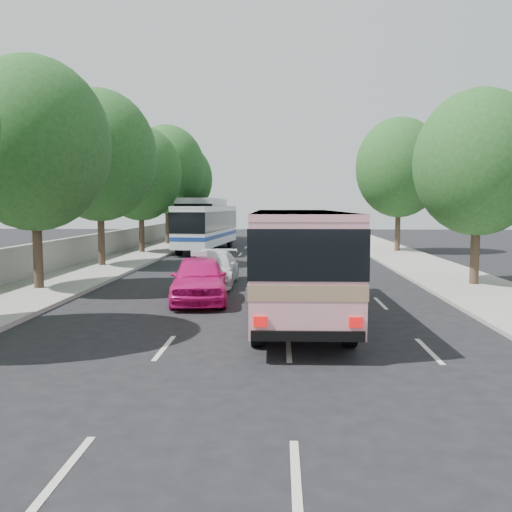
# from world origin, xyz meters

# --- Properties ---
(ground) EXTENTS (120.00, 120.00, 0.00)m
(ground) POSITION_xyz_m (0.00, 0.00, 0.00)
(ground) COLOR black
(ground) RESTS_ON ground
(sidewalk_left) EXTENTS (4.00, 90.00, 0.15)m
(sidewalk_left) POSITION_xyz_m (-8.50, 20.00, 0.07)
(sidewalk_left) COLOR #9E998E
(sidewalk_left) RESTS_ON ground
(sidewalk_right) EXTENTS (4.00, 90.00, 0.12)m
(sidewalk_right) POSITION_xyz_m (8.50, 20.00, 0.06)
(sidewalk_right) COLOR #9E998E
(sidewalk_right) RESTS_ON ground
(low_wall) EXTENTS (0.30, 90.00, 1.50)m
(low_wall) POSITION_xyz_m (-10.30, 20.00, 0.90)
(low_wall) COLOR #9E998E
(low_wall) RESTS_ON sidewalk_left
(tree_left_b) EXTENTS (5.70, 5.70, 8.88)m
(tree_left_b) POSITION_xyz_m (-8.42, 5.94, 5.82)
(tree_left_b) COLOR #38281E
(tree_left_b) RESTS_ON ground
(tree_left_c) EXTENTS (6.00, 6.00, 9.35)m
(tree_left_c) POSITION_xyz_m (-8.62, 13.94, 6.12)
(tree_left_c) COLOR #38281E
(tree_left_c) RESTS_ON ground
(tree_left_d) EXTENTS (5.52, 5.52, 8.60)m
(tree_left_d) POSITION_xyz_m (-8.52, 21.94, 5.63)
(tree_left_d) COLOR #38281E
(tree_left_d) RESTS_ON ground
(tree_left_e) EXTENTS (6.30, 6.30, 9.82)m
(tree_left_e) POSITION_xyz_m (-8.42, 29.94, 6.43)
(tree_left_e) COLOR #38281E
(tree_left_e) RESTS_ON ground
(tree_left_f) EXTENTS (5.88, 5.88, 9.16)m
(tree_left_f) POSITION_xyz_m (-8.62, 37.94, 6.00)
(tree_left_f) COLOR #38281E
(tree_left_f) RESTS_ON ground
(tree_right_near) EXTENTS (5.10, 5.10, 7.95)m
(tree_right_near) POSITION_xyz_m (8.78, 7.94, 5.20)
(tree_right_near) COLOR #38281E
(tree_right_near) RESTS_ON ground
(tree_right_far) EXTENTS (6.00, 6.00, 9.35)m
(tree_right_far) POSITION_xyz_m (9.08, 23.94, 6.12)
(tree_right_far) COLOR #38281E
(tree_right_far) RESTS_ON ground
(pink_bus) EXTENTS (2.64, 9.86, 3.14)m
(pink_bus) POSITION_xyz_m (1.30, 1.63, 1.95)
(pink_bus) COLOR pink
(pink_bus) RESTS_ON ground
(pink_taxi) EXTENTS (2.39, 4.80, 1.57)m
(pink_taxi) POSITION_xyz_m (-2.00, 4.14, 0.79)
(pink_taxi) COLOR #D31272
(pink_taxi) RESTS_ON ground
(white_pickup) EXTENTS (1.95, 4.76, 1.38)m
(white_pickup) POSITION_xyz_m (-2.00, 8.00, 0.69)
(white_pickup) COLOR silver
(white_pickup) RESTS_ON ground
(tour_coach_front) EXTENTS (3.38, 10.99, 3.24)m
(tour_coach_front) POSITION_xyz_m (-4.50, 24.59, 1.95)
(tour_coach_front) COLOR white
(tour_coach_front) RESTS_ON ground
(tour_coach_rear) EXTENTS (2.98, 12.87, 3.84)m
(tour_coach_rear) POSITION_xyz_m (-5.58, 30.90, 2.31)
(tour_coach_rear) COLOR white
(tour_coach_rear) RESTS_ON ground
(taxi_roof_sign) EXTENTS (0.57, 0.24, 0.18)m
(taxi_roof_sign) POSITION_xyz_m (-2.00, 4.14, 1.66)
(taxi_roof_sign) COLOR silver
(taxi_roof_sign) RESTS_ON pink_taxi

